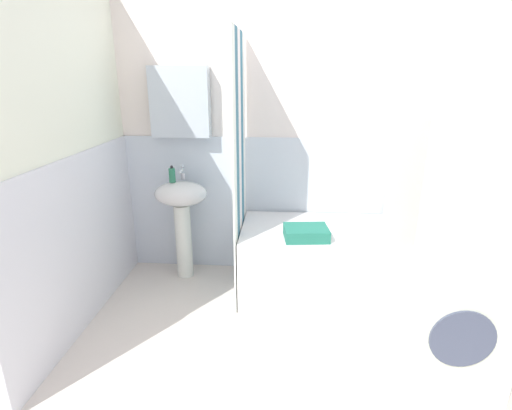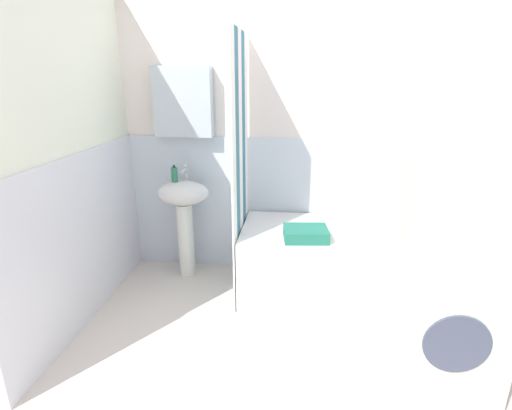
{
  "view_description": "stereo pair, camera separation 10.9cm",
  "coord_description": "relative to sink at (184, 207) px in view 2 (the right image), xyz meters",
  "views": [
    {
      "loc": [
        -0.16,
        -2.06,
        1.7
      ],
      "look_at": [
        -0.37,
        0.72,
        0.78
      ],
      "focal_mm": 27.69,
      "sensor_mm": 36.0,
      "label": 1
    },
    {
      "loc": [
        -0.05,
        -2.04,
        1.7
      ],
      "look_at": [
        -0.37,
        0.72,
        0.78
      ],
      "focal_mm": 27.69,
      "sensor_mm": 36.0,
      "label": 2
    }
  ],
  "objects": [
    {
      "name": "wall_left_tiled",
      "position": [
        -0.55,
        -0.69,
        0.49
      ],
      "size": [
        0.07,
        1.81,
        2.4
      ],
      "color": "white",
      "rests_on": "ground_plane"
    },
    {
      "name": "shampoo_bottle",
      "position": [
        1.73,
        0.13,
        0.0
      ],
      "size": [
        0.05,
        0.05,
        0.16
      ],
      "color": "#251F27",
      "rests_on": "bathtub"
    },
    {
      "name": "ground_plane",
      "position": [
        1.02,
        -1.03,
        -0.65
      ],
      "size": [
        4.8,
        5.6,
        0.04
      ],
      "primitive_type": "cube",
      "color": "beige"
    },
    {
      "name": "sink",
      "position": [
        0.0,
        0.0,
        0.0
      ],
      "size": [
        0.44,
        0.34,
        0.86
      ],
      "color": "silver",
      "rests_on": "ground_plane"
    },
    {
      "name": "soap_dispenser",
      "position": [
        -0.06,
        -0.01,
        0.29
      ],
      "size": [
        0.05,
        0.05,
        0.14
      ],
      "color": "#287251",
      "rests_on": "sink"
    },
    {
      "name": "faucet",
      "position": [
        -0.0,
        0.08,
        0.29
      ],
      "size": [
        0.03,
        0.12,
        0.12
      ],
      "color": "silver",
      "rests_on": "sink"
    },
    {
      "name": "conditioner_bottle",
      "position": [
        1.81,
        0.13,
        0.02
      ],
      "size": [
        0.05,
        0.05,
        0.2
      ],
      "color": "gold",
      "rests_on": "bathtub"
    },
    {
      "name": "shower_curtain",
      "position": [
        0.52,
        -0.18,
        0.37
      ],
      "size": [
        0.01,
        0.75,
        2.0
      ],
      "color": "white",
      "rests_on": "ground_plane"
    },
    {
      "name": "towel_folded",
      "position": [
        1.03,
        -0.38,
        -0.03
      ],
      "size": [
        0.34,
        0.27,
        0.09
      ],
      "primitive_type": "cube",
      "rotation": [
        0.0,
        0.0,
        0.11
      ],
      "color": "#24715D",
      "rests_on": "bathtub"
    },
    {
      "name": "wall_back_tiled",
      "position": [
        0.96,
        0.23,
        0.51
      ],
      "size": [
        3.6,
        0.18,
        2.4
      ],
      "color": "white",
      "rests_on": "ground_plane"
    },
    {
      "name": "bathtub",
      "position": [
        1.27,
        -0.18,
        -0.35
      ],
      "size": [
        1.48,
        0.75,
        0.55
      ],
      "primitive_type": "cube",
      "color": "white",
      "rests_on": "ground_plane"
    },
    {
      "name": "washer_dryer_stack",
      "position": [
        1.74,
        -1.09,
        0.23
      ],
      "size": [
        0.58,
        0.61,
        1.73
      ],
      "color": "silver",
      "rests_on": "ground_plane"
    },
    {
      "name": "lotion_bottle",
      "position": [
        1.91,
        0.1,
        0.02
      ],
      "size": [
        0.05,
        0.05,
        0.2
      ],
      "color": "#C2536F",
      "rests_on": "bathtub"
    }
  ]
}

